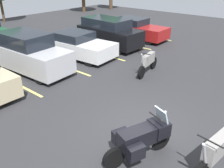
{
  "coord_description": "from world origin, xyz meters",
  "views": [
    {
      "loc": [
        -5.37,
        -3.27,
        4.61
      ],
      "look_at": [
        0.49,
        1.63,
        0.97
      ],
      "focal_mm": 38.41,
      "sensor_mm": 36.0,
      "label": 1
    }
  ],
  "objects_px": {
    "car_red": "(135,29)",
    "motorcycle_third": "(219,150)",
    "motorcycle_second": "(148,62)",
    "car_black": "(109,33)",
    "car_white": "(78,45)",
    "car_silver": "(30,53)",
    "motorcycle_touring": "(141,138)"
  },
  "relations": [
    {
      "from": "car_red",
      "to": "motorcycle_third",
      "type": "bearing_deg",
      "value": -135.8
    },
    {
      "from": "motorcycle_second",
      "to": "car_black",
      "type": "bearing_deg",
      "value": 62.9
    },
    {
      "from": "motorcycle_third",
      "to": "car_white",
      "type": "xyz_separation_m",
      "value": [
        3.82,
        9.21,
        0.08
      ]
    },
    {
      "from": "car_silver",
      "to": "car_red",
      "type": "height_order",
      "value": "car_silver"
    },
    {
      "from": "car_white",
      "to": "car_silver",
      "type": "bearing_deg",
      "value": 177.55
    },
    {
      "from": "motorcycle_third",
      "to": "car_red",
      "type": "relative_size",
      "value": 0.48
    },
    {
      "from": "car_black",
      "to": "car_white",
      "type": "bearing_deg",
      "value": 179.4
    },
    {
      "from": "motorcycle_second",
      "to": "car_red",
      "type": "xyz_separation_m",
      "value": [
        5.07,
        4.35,
        0.15
      ]
    },
    {
      "from": "car_white",
      "to": "motorcycle_third",
      "type": "bearing_deg",
      "value": -112.52
    },
    {
      "from": "motorcycle_third",
      "to": "motorcycle_touring",
      "type": "bearing_deg",
      "value": 116.41
    },
    {
      "from": "car_red",
      "to": "car_silver",
      "type": "bearing_deg",
      "value": 178.19
    },
    {
      "from": "motorcycle_second",
      "to": "car_silver",
      "type": "height_order",
      "value": "car_silver"
    },
    {
      "from": "motorcycle_touring",
      "to": "car_red",
      "type": "height_order",
      "value": "car_red"
    },
    {
      "from": "motorcycle_touring",
      "to": "car_silver",
      "type": "xyz_separation_m",
      "value": [
        1.65,
        7.64,
        0.29
      ]
    },
    {
      "from": "motorcycle_touring",
      "to": "car_white",
      "type": "height_order",
      "value": "car_white"
    },
    {
      "from": "motorcycle_third",
      "to": "car_silver",
      "type": "height_order",
      "value": "car_silver"
    },
    {
      "from": "motorcycle_second",
      "to": "motorcycle_third",
      "type": "height_order",
      "value": "motorcycle_third"
    },
    {
      "from": "motorcycle_third",
      "to": "car_red",
      "type": "distance_m",
      "value": 13.01
    },
    {
      "from": "motorcycle_second",
      "to": "car_red",
      "type": "relative_size",
      "value": 0.43
    },
    {
      "from": "motorcycle_second",
      "to": "car_red",
      "type": "bearing_deg",
      "value": 40.63
    },
    {
      "from": "car_red",
      "to": "motorcycle_second",
      "type": "bearing_deg",
      "value": -139.37
    },
    {
      "from": "car_white",
      "to": "motorcycle_second",
      "type": "bearing_deg",
      "value": -84.43
    },
    {
      "from": "car_black",
      "to": "car_silver",
      "type": "bearing_deg",
      "value": 178.43
    },
    {
      "from": "car_silver",
      "to": "motorcycle_third",
      "type": "bearing_deg",
      "value": -94.89
    },
    {
      "from": "motorcycle_touring",
      "to": "motorcycle_third",
      "type": "height_order",
      "value": "motorcycle_touring"
    },
    {
      "from": "car_silver",
      "to": "car_red",
      "type": "xyz_separation_m",
      "value": [
        8.53,
        -0.27,
        -0.2
      ]
    },
    {
      "from": "car_silver",
      "to": "car_red",
      "type": "relative_size",
      "value": 0.92
    },
    {
      "from": "motorcycle_third",
      "to": "car_black",
      "type": "bearing_deg",
      "value": 54.53
    },
    {
      "from": "car_white",
      "to": "car_red",
      "type": "distance_m",
      "value": 5.51
    },
    {
      "from": "motorcycle_second",
      "to": "motorcycle_third",
      "type": "distance_m",
      "value": 6.36
    },
    {
      "from": "motorcycle_second",
      "to": "car_silver",
      "type": "distance_m",
      "value": 5.78
    },
    {
      "from": "motorcycle_third",
      "to": "car_black",
      "type": "relative_size",
      "value": 0.51
    }
  ]
}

